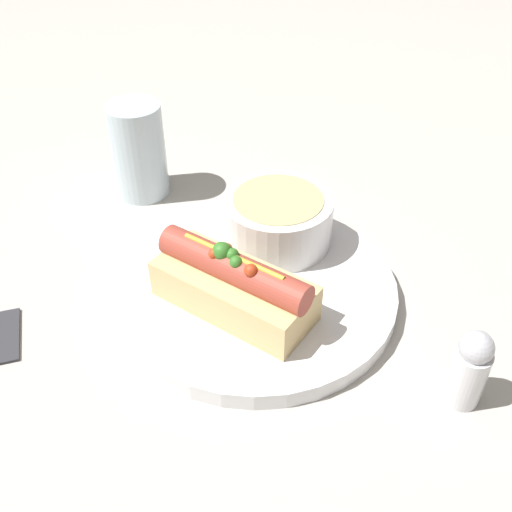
{
  "coord_description": "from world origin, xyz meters",
  "views": [
    {
      "loc": [
        0.18,
        -0.41,
        0.42
      ],
      "look_at": [
        0.0,
        0.0,
        0.05
      ],
      "focal_mm": 42.0,
      "sensor_mm": 36.0,
      "label": 1
    }
  ],
  "objects_px": {
    "hot_dog": "(234,284)",
    "drinking_glass": "(138,151)",
    "spoon": "(185,251)",
    "soup_bowl": "(278,218)",
    "salt_shaker": "(469,368)"
  },
  "relations": [
    {
      "from": "soup_bowl",
      "to": "salt_shaker",
      "type": "height_order",
      "value": "salt_shaker"
    },
    {
      "from": "spoon",
      "to": "salt_shaker",
      "type": "bearing_deg",
      "value": -145.41
    },
    {
      "from": "hot_dog",
      "to": "soup_bowl",
      "type": "relative_size",
      "value": 1.4
    },
    {
      "from": "hot_dog",
      "to": "soup_bowl",
      "type": "xyz_separation_m",
      "value": [
        -0.0,
        0.11,
        0.0
      ]
    },
    {
      "from": "salt_shaker",
      "to": "soup_bowl",
      "type": "bearing_deg",
      "value": 150.72
    },
    {
      "from": "soup_bowl",
      "to": "salt_shaker",
      "type": "xyz_separation_m",
      "value": [
        0.22,
        -0.12,
        -0.01
      ]
    },
    {
      "from": "salt_shaker",
      "to": "hot_dog",
      "type": "bearing_deg",
      "value": 177.63
    },
    {
      "from": "soup_bowl",
      "to": "drinking_glass",
      "type": "height_order",
      "value": "drinking_glass"
    },
    {
      "from": "drinking_glass",
      "to": "soup_bowl",
      "type": "bearing_deg",
      "value": -13.5
    },
    {
      "from": "drinking_glass",
      "to": "salt_shaker",
      "type": "xyz_separation_m",
      "value": [
        0.42,
        -0.17,
        -0.02
      ]
    },
    {
      "from": "spoon",
      "to": "salt_shaker",
      "type": "xyz_separation_m",
      "value": [
        0.3,
        -0.06,
        0.02
      ]
    },
    {
      "from": "spoon",
      "to": "drinking_glass",
      "type": "distance_m",
      "value": 0.17
    },
    {
      "from": "hot_dog",
      "to": "salt_shaker",
      "type": "height_order",
      "value": "hot_dog"
    },
    {
      "from": "hot_dog",
      "to": "drinking_glass",
      "type": "xyz_separation_m",
      "value": [
        -0.2,
        0.16,
        0.01
      ]
    },
    {
      "from": "spoon",
      "to": "hot_dog",
      "type": "bearing_deg",
      "value": -166.09
    }
  ]
}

